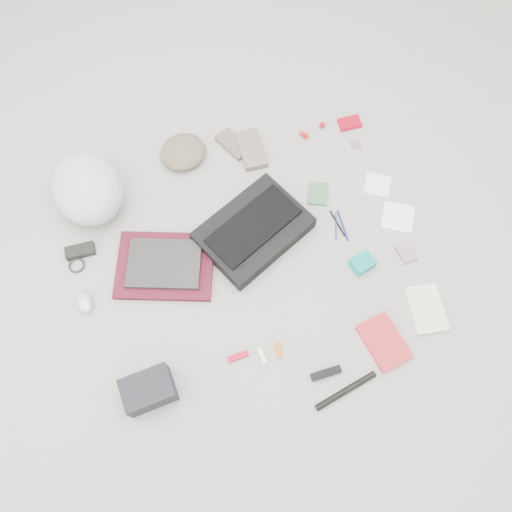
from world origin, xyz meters
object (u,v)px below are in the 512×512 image
object	(u,v)px
camera_bag	(149,390)
accordion_wallet	(362,263)
messenger_bag	(253,230)
book_red	(384,342)
laptop	(164,264)
bike_helmet	(87,189)

from	to	relation	value
camera_bag	accordion_wallet	world-z (taller)	camera_bag
messenger_bag	accordion_wallet	size ratio (longest dim) A/B	4.81
book_red	accordion_wallet	xyz separation A→B (m)	(0.05, 0.34, 0.01)
messenger_bag	laptop	xyz separation A→B (m)	(-0.41, -0.03, 0.00)
bike_helmet	camera_bag	distance (m)	0.91
messenger_bag	accordion_wallet	bearing A→B (deg)	-60.57
camera_bag	accordion_wallet	distance (m)	1.01
messenger_bag	camera_bag	world-z (taller)	camera_bag
accordion_wallet	camera_bag	bearing A→B (deg)	-178.35
bike_helmet	book_red	xyz separation A→B (m)	(0.98, -1.00, -0.10)
camera_bag	accordion_wallet	xyz separation A→B (m)	(0.98, 0.24, -0.04)
laptop	book_red	size ratio (longest dim) A/B	1.44
bike_helmet	camera_bag	xyz separation A→B (m)	(0.05, -0.90, -0.05)
laptop	book_red	xyz separation A→B (m)	(0.75, -0.59, -0.03)
laptop	camera_bag	world-z (taller)	camera_bag
laptop	bike_helmet	distance (m)	0.48
laptop	accordion_wallet	xyz separation A→B (m)	(0.80, -0.25, -0.01)
messenger_bag	accordion_wallet	xyz separation A→B (m)	(0.39, -0.28, -0.01)
messenger_bag	bike_helmet	size ratio (longest dim) A/B	1.22
bike_helmet	accordion_wallet	world-z (taller)	bike_helmet
messenger_bag	bike_helmet	world-z (taller)	bike_helmet
messenger_bag	laptop	world-z (taller)	messenger_bag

